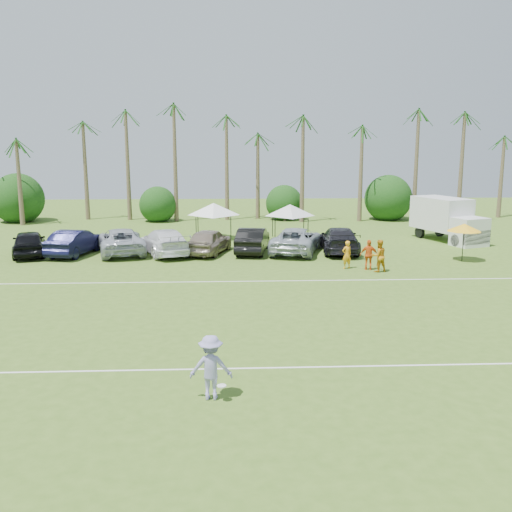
{
  "coord_description": "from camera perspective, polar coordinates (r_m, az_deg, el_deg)",
  "views": [
    {
      "loc": [
        0.79,
        -15.65,
        7.29
      ],
      "look_at": [
        2.1,
        12.91,
        1.6
      ],
      "focal_mm": 40.0,
      "sensor_mm": 36.0,
      "label": 1
    }
  ],
  "objects": [
    {
      "name": "ground",
      "position": [
        17.28,
        -5.15,
        -13.74
      ],
      "size": [
        120.0,
        120.0,
        0.0
      ],
      "primitive_type": "plane",
      "color": "#44651E",
      "rests_on": "ground"
    },
    {
      "name": "parked_car_0",
      "position": [
        40.19,
        -21.75,
        1.23
      ],
      "size": [
        3.37,
        5.35,
        1.7
      ],
      "primitive_type": "imported",
      "rotation": [
        0.0,
        0.0,
        3.44
      ],
      "color": "black",
      "rests_on": "ground"
    },
    {
      "name": "parked_car_1",
      "position": [
        39.47,
        -17.64,
        1.33
      ],
      "size": [
        2.87,
        5.42,
        1.7
      ],
      "primitive_type": "imported",
      "rotation": [
        0.0,
        0.0,
        2.92
      ],
      "color": "black",
      "rests_on": "ground"
    },
    {
      "name": "parked_car_4",
      "position": [
        38.17,
        -4.74,
        1.5
      ],
      "size": [
        3.36,
        5.35,
        1.7
      ],
      "primitive_type": "imported",
      "rotation": [
        0.0,
        0.0,
        2.85
      ],
      "color": "gray",
      "rests_on": "ground"
    },
    {
      "name": "canopy_tent_right",
      "position": [
        43.73,
        3.43,
        5.17
      ],
      "size": [
        3.85,
        3.85,
        3.12
      ],
      "color": "black",
      "rests_on": "ground"
    },
    {
      "name": "palm_tree_6",
      "position": [
        53.78,
        0.82,
        13.31
      ],
      "size": [
        2.4,
        2.4,
        10.9
      ],
      "color": "brown",
      "rests_on": "ground"
    },
    {
      "name": "parked_car_7",
      "position": [
        38.98,
        8.34,
        1.63
      ],
      "size": [
        2.87,
        6.03,
        1.7
      ],
      "primitive_type": "imported",
      "rotation": [
        0.0,
        0.0,
        3.06
      ],
      "color": "black",
      "rests_on": "ground"
    },
    {
      "name": "palm_tree_10",
      "position": [
        58.09,
        20.35,
        12.47
      ],
      "size": [
        2.4,
        2.4,
        10.9
      ],
      "color": "brown",
      "rests_on": "ground"
    },
    {
      "name": "box_truck",
      "position": [
        45.24,
        18.64,
        3.59
      ],
      "size": [
        4.3,
        6.65,
        3.21
      ],
      "rotation": [
        0.0,
        0.0,
        0.34
      ],
      "color": "silver",
      "rests_on": "ground"
    },
    {
      "name": "palm_tree_1",
      "position": [
        56.53,
        -21.43,
        11.58
      ],
      "size": [
        2.4,
        2.4,
        9.9
      ],
      "color": "brown",
      "rests_on": "ground"
    },
    {
      "name": "bush_tree_3",
      "position": [
        56.99,
        12.92,
        5.44
      ],
      "size": [
        4.0,
        4.0,
        4.0
      ],
      "color": "brown",
      "rests_on": "ground"
    },
    {
      "name": "palm_tree_4",
      "position": [
        53.86,
        -7.89,
        11.36
      ],
      "size": [
        2.4,
        2.4,
        8.9
      ],
      "color": "brown",
      "rests_on": "ground"
    },
    {
      "name": "palm_tree_11",
      "position": [
        59.77,
        24.03,
        12.97
      ],
      "size": [
        2.4,
        2.4,
        11.9
      ],
      "color": "brown",
      "rests_on": "ground"
    },
    {
      "name": "canopy_tent_left",
      "position": [
        43.69,
        -4.26,
        5.31
      ],
      "size": [
        4.01,
        4.01,
        3.25
      ],
      "color": "black",
      "rests_on": "ground"
    },
    {
      "name": "palm_tree_2",
      "position": [
        55.18,
        -16.45,
        12.81
      ],
      "size": [
        2.4,
        2.4,
        10.9
      ],
      "color": "brown",
      "rests_on": "ground"
    },
    {
      "name": "bush_tree_1",
      "position": [
        55.34,
        -9.71,
        5.4
      ],
      "size": [
        4.0,
        4.0,
        4.0
      ],
      "color": "brown",
      "rests_on": "ground"
    },
    {
      "name": "palm_tree_9",
      "position": [
        56.35,
        15.5,
        11.94
      ],
      "size": [
        2.4,
        2.4,
        9.9
      ],
      "color": "brown",
      "rests_on": "ground"
    },
    {
      "name": "parked_car_6",
      "position": [
        38.49,
        4.05,
        1.6
      ],
      "size": [
        4.43,
        6.66,
        1.7
      ],
      "primitive_type": "imported",
      "rotation": [
        0.0,
        0.0,
        2.86
      ],
      "color": "#A7AFB7",
      "rests_on": "ground"
    },
    {
      "name": "parked_car_3",
      "position": [
        38.28,
        -9.15,
        1.43
      ],
      "size": [
        4.28,
        6.31,
        1.7
      ],
      "primitive_type": "imported",
      "rotation": [
        0.0,
        0.0,
        3.5
      ],
      "color": "white",
      "rests_on": "ground"
    },
    {
      "name": "palm_tree_3",
      "position": [
        54.43,
        -12.29,
        13.93
      ],
      "size": [
        2.4,
        2.4,
        11.9
      ],
      "color": "brown",
      "rests_on": "ground"
    },
    {
      "name": "field_lines",
      "position": [
        24.75,
        -4.36,
        -5.89
      ],
      "size": [
        80.0,
        12.1,
        0.01
      ],
      "color": "white",
      "rests_on": "ground"
    },
    {
      "name": "sideline_player_c",
      "position": [
        33.78,
        11.23,
        0.11
      ],
      "size": [
        1.11,
        0.67,
        1.77
      ],
      "primitive_type": "imported",
      "rotation": [
        0.0,
        0.0,
        2.9
      ],
      "color": "orange",
      "rests_on": "ground"
    },
    {
      "name": "bush_tree_0",
      "position": [
        58.38,
        -22.52,
        5.0
      ],
      "size": [
        4.0,
        4.0,
        4.0
      ],
      "color": "brown",
      "rests_on": "ground"
    },
    {
      "name": "frisbee_player",
      "position": [
        16.72,
        -4.53,
        -11.04
      ],
      "size": [
        1.26,
        0.76,
        1.91
      ],
      "rotation": [
        0.0,
        0.0,
        3.1
      ],
      "color": "#948ECA",
      "rests_on": "ground"
    },
    {
      "name": "sideline_player_a",
      "position": [
        33.9,
        9.07,
        0.13
      ],
      "size": [
        0.71,
        0.59,
        1.66
      ],
      "primitive_type": "imported",
      "rotation": [
        0.0,
        0.0,
        3.52
      ],
      "color": "#F6A11B",
      "rests_on": "ground"
    },
    {
      "name": "parked_car_2",
      "position": [
        39.14,
        -13.36,
        1.48
      ],
      "size": [
        4.29,
        6.63,
        1.7
      ],
      "primitive_type": "imported",
      "rotation": [
        0.0,
        0.0,
        3.4
      ],
      "color": "#AEB3BD",
      "rests_on": "ground"
    },
    {
      "name": "bush_tree_2",
      "position": [
        55.17,
        2.82,
        5.53
      ],
      "size": [
        4.0,
        4.0,
        4.0
      ],
      "color": "brown",
      "rests_on": "ground"
    },
    {
      "name": "palm_tree_5",
      "position": [
        53.66,
        -3.56,
        12.37
      ],
      "size": [
        2.4,
        2.4,
        9.9
      ],
      "color": "brown",
      "rests_on": "ground"
    },
    {
      "name": "sideline_player_b",
      "position": [
        33.36,
        12.18,
        0.02
      ],
      "size": [
        1.06,
        0.91,
        1.87
      ],
      "primitive_type": "imported",
      "rotation": [
        0.0,
        0.0,
        3.4
      ],
      "color": "orange",
      "rests_on": "ground"
    },
    {
      "name": "parked_car_5",
      "position": [
        38.41,
        -0.34,
        1.6
      ],
      "size": [
        2.63,
        5.38,
        1.7
      ],
      "primitive_type": "imported",
      "rotation": [
        0.0,
        0.0,
        2.97
      ],
      "color": "black",
      "rests_on": "ground"
    },
    {
      "name": "palm_tree_8",
      "position": [
        55.02,
        10.4,
        11.28
      ],
      "size": [
        2.4,
        2.4,
        8.9
      ],
      "color": "brown",
      "rests_on": "ground"
    },
    {
      "name": "palm_tree_7",
      "position": [
        54.2,
        5.18,
        14.15
      ],
      "size": [
        2.4,
        2.4,
        11.9
      ],
      "color": "brown",
      "rests_on": "ground"
    },
    {
      "name": "market_umbrella",
      "position": [
        37.73,
        20.1,
        2.69
      ],
      "size": [
        2.12,
        2.12,
        2.36
      ],
      "color": "black",
      "rests_on": "ground"
    }
  ]
}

